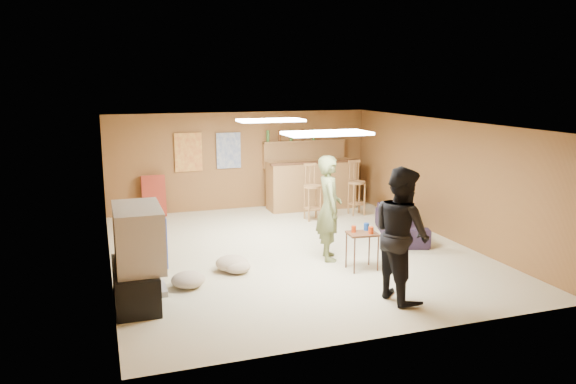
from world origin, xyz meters
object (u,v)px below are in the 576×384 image
object	(u,v)px
tv_body	(138,237)
tray_table	(362,251)
bar_counter	(311,185)
person_olive	(329,208)
sofa	(401,223)
person_black	(401,234)

from	to	relation	value
tv_body	tray_table	size ratio (longest dim) A/B	1.86
bar_counter	person_olive	distance (m)	3.74
bar_counter	sofa	xyz separation A→B (m)	(0.75, -2.77, -0.29)
tv_body	bar_counter	distance (m)	6.09
person_black	tray_table	bearing A→B (deg)	-7.01
person_olive	person_black	bearing A→B (deg)	-159.67
sofa	tv_body	bearing A→B (deg)	127.58
person_olive	bar_counter	bearing A→B (deg)	-3.71
tv_body	tray_table	world-z (taller)	tv_body
person_olive	tray_table	bearing A→B (deg)	-143.46
bar_counter	sofa	world-z (taller)	bar_counter
tv_body	person_olive	size ratio (longest dim) A/B	0.64
person_black	bar_counter	bearing A→B (deg)	-13.62
person_olive	sofa	bearing A→B (deg)	-53.27
person_olive	tray_table	xyz separation A→B (m)	(0.29, -0.66, -0.57)
bar_counter	person_black	xyz separation A→B (m)	(-0.83, -5.45, 0.35)
tv_body	sofa	distance (m)	5.22
bar_counter	person_olive	xyz separation A→B (m)	(-1.07, -3.57, 0.31)
tv_body	sofa	size ratio (longest dim) A/B	0.62
tv_body	sofa	xyz separation A→B (m)	(4.90, 1.68, -0.64)
tv_body	tray_table	xyz separation A→B (m)	(3.37, 0.23, -0.60)
bar_counter	tv_body	bearing A→B (deg)	-133.00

